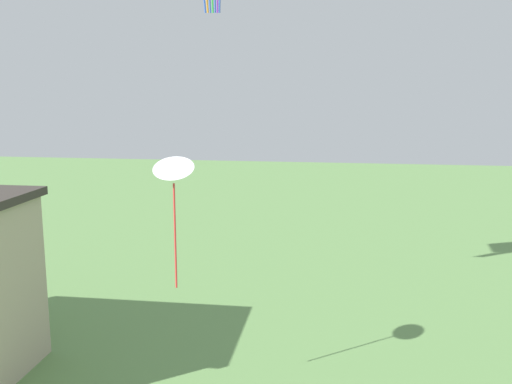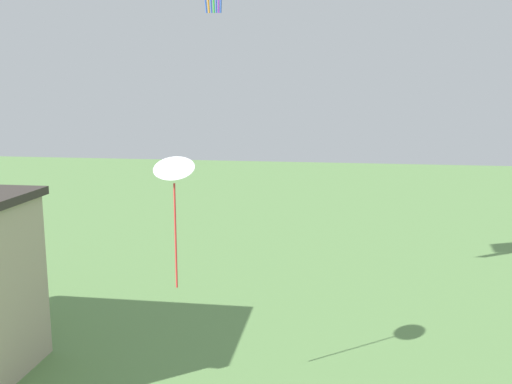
# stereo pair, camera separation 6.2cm
# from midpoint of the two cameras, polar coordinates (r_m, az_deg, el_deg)

# --- Properties ---
(kite_white_delta) EXTENTS (1.10, 1.02, 3.37)m
(kite_white_delta) POSITION_cam_midpoint_polar(r_m,az_deg,el_deg) (14.12, -8.09, 1.98)
(kite_white_delta) COLOR white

